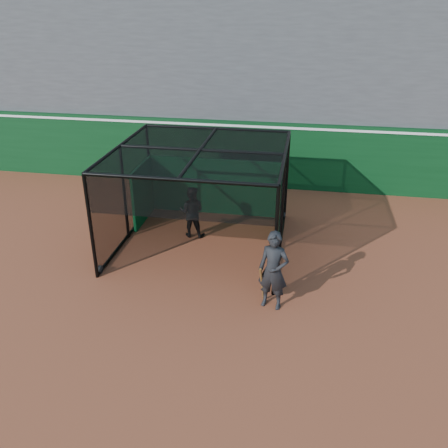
# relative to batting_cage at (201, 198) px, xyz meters

# --- Properties ---
(ground) EXTENTS (120.00, 120.00, 0.00)m
(ground) POSITION_rel_batting_cage_xyz_m (0.12, -3.47, -1.43)
(ground) COLOR brown
(ground) RESTS_ON ground
(outfield_wall) EXTENTS (50.00, 0.50, 2.50)m
(outfield_wall) POSITION_rel_batting_cage_xyz_m (0.12, 5.03, -0.14)
(outfield_wall) COLOR #093616
(outfield_wall) RESTS_ON ground
(grandstand) EXTENTS (50.00, 7.85, 8.95)m
(grandstand) POSITION_rel_batting_cage_xyz_m (0.12, 8.80, 3.05)
(grandstand) COLOR #4C4C4F
(grandstand) RESTS_ON ground
(batting_cage) EXTENTS (4.70, 4.74, 2.86)m
(batting_cage) POSITION_rel_batting_cage_xyz_m (0.00, 0.00, 0.00)
(batting_cage) COLOR black
(batting_cage) RESTS_ON ground
(batter) EXTENTS (0.77, 0.60, 1.59)m
(batter) POSITION_rel_batting_cage_xyz_m (-0.40, 0.43, -0.64)
(batter) COLOR black
(batter) RESTS_ON ground
(on_deck_player) EXTENTS (0.79, 0.60, 1.94)m
(on_deck_player) POSITION_rel_batting_cage_xyz_m (2.30, -2.82, -0.46)
(on_deck_player) COLOR black
(on_deck_player) RESTS_ON ground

